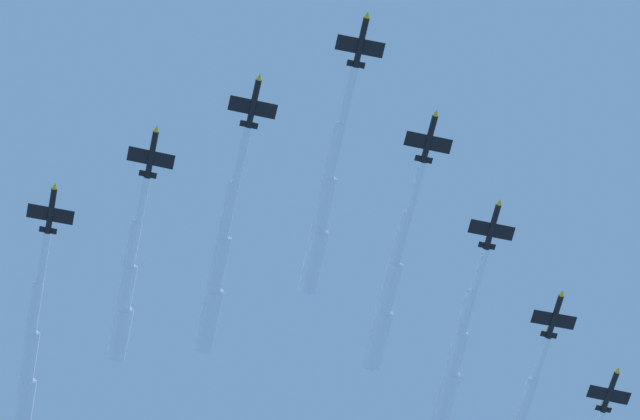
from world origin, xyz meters
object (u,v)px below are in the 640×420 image
Objects in this scene: jet_port_inner at (389,291)px; jet_starboard_mid at (127,289)px; jet_starboard_inner at (219,268)px; jet_starboard_outer at (29,360)px; jet_lead at (324,208)px; jet_port_mid at (457,355)px.

jet_starboard_mid is at bearing -159.30° from jet_port_inner.
jet_starboard_mid is at bearing -177.18° from jet_starboard_inner.
jet_port_inner is at bearing 8.99° from jet_starboard_outer.
jet_lead is 1.01× the size of jet_starboard_outer.
jet_starboard_mid reaches higher than jet_starboard_outer.
jet_starboard_outer reaches higher than jet_starboard_inner.
jet_port_inner is 0.98× the size of jet_starboard_outer.
jet_port_inner is 1.10× the size of jet_starboard_mid.
jet_port_inner is 1.10× the size of jet_port_mid.
jet_starboard_outer is (-68.65, -10.86, 0.09)m from jet_port_inner.
jet_starboard_inner is at bearing -7.58° from jet_starboard_outer.
jet_port_mid reaches higher than jet_port_inner.
jet_port_inner is at bearing -111.97° from jet_port_mid.
jet_lead is 0.99× the size of jet_starboard_inner.
jet_starboard_mid is 0.89× the size of jet_starboard_outer.
jet_port_mid reaches higher than jet_lead.
jet_starboard_outer reaches higher than jet_port_inner.
jet_port_mid reaches higher than jet_starboard_inner.
jet_starboard_outer is at bearing -159.22° from jet_port_mid.
jet_starboard_outer is (-75.88, -28.79, -1.35)m from jet_port_mid.
jet_starboard_mid reaches higher than jet_lead.
jet_starboard_inner is at bearing -135.21° from jet_port_mid.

